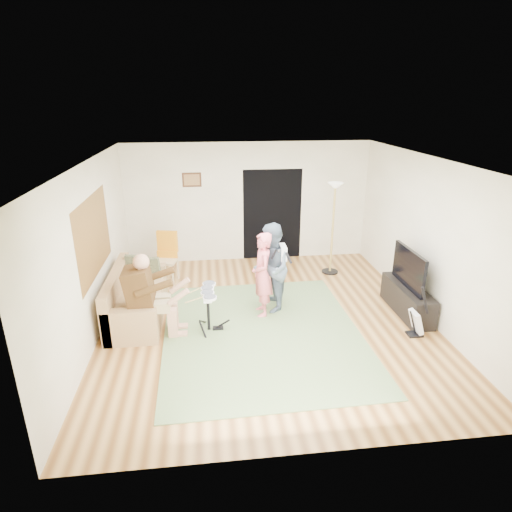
{
  "coord_description": "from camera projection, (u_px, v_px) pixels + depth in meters",
  "views": [
    {
      "loc": [
        -0.97,
        -6.48,
        3.61
      ],
      "look_at": [
        -0.15,
        0.3,
        1.06
      ],
      "focal_mm": 30.0,
      "sensor_mm": 36.0,
      "label": 1
    }
  ],
  "objects": [
    {
      "name": "floor",
      "position": [
        267.0,
        319.0,
        7.39
      ],
      "size": [
        6.0,
        6.0,
        0.0
      ],
      "primitive_type": "plane",
      "color": "brown",
      "rests_on": "ground"
    },
    {
      "name": "walls",
      "position": [
        268.0,
        245.0,
        6.92
      ],
      "size": [
        5.5,
        6.0,
        2.7
      ],
      "primitive_type": null,
      "color": "white",
      "rests_on": "floor"
    },
    {
      "name": "ceiling",
      "position": [
        268.0,
        161.0,
        6.45
      ],
      "size": [
        6.0,
        6.0,
        0.0
      ],
      "primitive_type": "plane",
      "rotation": [
        3.14,
        0.0,
        0.0
      ],
      "color": "white",
      "rests_on": "walls"
    },
    {
      "name": "window_blinds",
      "position": [
        94.0,
        236.0,
        6.73
      ],
      "size": [
        0.0,
        2.05,
        2.05
      ],
      "primitive_type": "plane",
      "rotation": [
        1.57,
        0.0,
        1.57
      ],
      "color": "brown",
      "rests_on": "walls"
    },
    {
      "name": "doorway",
      "position": [
        272.0,
        215.0,
        9.87
      ],
      "size": [
        2.1,
        0.0,
        2.1
      ],
      "primitive_type": "plane",
      "rotation": [
        1.57,
        0.0,
        0.0
      ],
      "color": "black",
      "rests_on": "walls"
    },
    {
      "name": "picture_frame",
      "position": [
        192.0,
        180.0,
        9.37
      ],
      "size": [
        0.42,
        0.03,
        0.32
      ],
      "primitive_type": "cube",
      "color": "#3F2314",
      "rests_on": "walls"
    },
    {
      "name": "area_rug",
      "position": [
        262.0,
        333.0,
        6.95
      ],
      "size": [
        3.22,
        3.87,
        0.02
      ],
      "primitive_type": "cube",
      "rotation": [
        0.0,
        0.0,
        0.02
      ],
      "color": "#5F7B4B",
      "rests_on": "floor"
    },
    {
      "name": "sofa",
      "position": [
        133.0,
        302.0,
        7.41
      ],
      "size": [
        0.84,
        2.05,
        0.83
      ],
      "color": "#AA8355",
      "rests_on": "floor"
    },
    {
      "name": "drummer",
      "position": [
        153.0,
        304.0,
        6.76
      ],
      "size": [
        0.9,
        0.5,
        1.38
      ],
      "color": "#4E3216",
      "rests_on": "sofa"
    },
    {
      "name": "drum_kit",
      "position": [
        208.0,
        312.0,
        6.93
      ],
      "size": [
        0.41,
        0.73,
        0.75
      ],
      "color": "black",
      "rests_on": "floor"
    },
    {
      "name": "singer",
      "position": [
        262.0,
        275.0,
        7.32
      ],
      "size": [
        0.39,
        0.56,
        1.5
      ],
      "primitive_type": "imported",
      "rotation": [
        0.0,
        0.0,
        -1.52
      ],
      "color": "#EA6574",
      "rests_on": "floor"
    },
    {
      "name": "microphone",
      "position": [
        274.0,
        254.0,
        7.21
      ],
      "size": [
        0.06,
        0.06,
        0.24
      ],
      "primitive_type": null,
      "color": "black",
      "rests_on": "singer"
    },
    {
      "name": "guitarist",
      "position": [
        271.0,
        268.0,
        7.48
      ],
      "size": [
        0.61,
        0.78,
        1.59
      ],
      "primitive_type": "imported",
      "rotation": [
        0.0,
        0.0,
        -1.56
      ],
      "color": "slate",
      "rests_on": "floor"
    },
    {
      "name": "guitar_held",
      "position": [
        283.0,
        252.0,
        7.41
      ],
      "size": [
        0.13,
        0.6,
        0.26
      ],
      "primitive_type": null,
      "rotation": [
        0.0,
        0.0,
        -0.01
      ],
      "color": "white",
      "rests_on": "guitarist"
    },
    {
      "name": "guitar_spare",
      "position": [
        417.0,
        322.0,
        6.81
      ],
      "size": [
        0.31,
        0.28,
        0.85
      ],
      "color": "black",
      "rests_on": "floor"
    },
    {
      "name": "torchiere_lamp",
      "position": [
        334.0,
        212.0,
        8.9
      ],
      "size": [
        0.35,
        0.35,
        1.97
      ],
      "color": "black",
      "rests_on": "floor"
    },
    {
      "name": "dining_chair",
      "position": [
        166.0,
        265.0,
        8.79
      ],
      "size": [
        0.53,
        0.55,
        1.04
      ],
      "rotation": [
        0.0,
        0.0,
        -0.22
      ],
      "color": "#D0B587",
      "rests_on": "floor"
    },
    {
      "name": "tv_cabinet",
      "position": [
        407.0,
        300.0,
        7.54
      ],
      "size": [
        0.4,
        1.4,
        0.5
      ],
      "primitive_type": "cube",
      "color": "black",
      "rests_on": "floor"
    },
    {
      "name": "television",
      "position": [
        409.0,
        268.0,
        7.33
      ],
      "size": [
        0.06,
        1.1,
        0.66
      ],
      "primitive_type": "cube",
      "color": "black",
      "rests_on": "tv_cabinet"
    }
  ]
}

